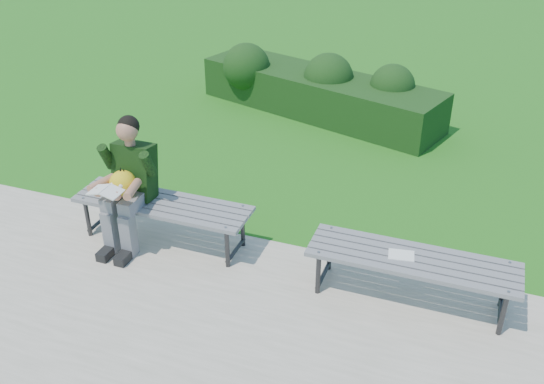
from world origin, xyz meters
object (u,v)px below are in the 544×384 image
Objects in this scene: seated_boy at (128,180)px; bench_left at (163,207)px; hedge at (317,88)px; paper_sheet at (401,255)px; bench_right at (412,263)px.

bench_left is at bearing 17.93° from seated_boy.
hedge is 16.19× the size of paper_sheet.
paper_sheet is at bearing -64.07° from hedge.
seated_boy reaches higher than bench_right.
paper_sheet is (1.94, -3.99, 0.08)m from hedge.
seated_boy reaches higher than hedge.
bench_right is 7.45× the size of paper_sheet.
paper_sheet is (-0.10, -0.00, 0.06)m from bench_right.
hedge is at bearing 115.93° from paper_sheet.
bench_left is at bearing 178.10° from bench_right.
bench_right is at bearing -1.90° from bench_left.
bench_right is 0.12m from paper_sheet.
bench_left is 7.45× the size of paper_sheet.
seated_boy is at bearing -179.69° from paper_sheet.
paper_sheet is (2.38, -0.08, 0.06)m from bench_left.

